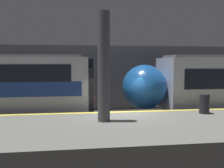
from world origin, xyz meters
The scene contains 5 objects.
ground_plane centered at (0.00, 0.00, 0.00)m, with size 120.00×120.00×0.00m, color #282623.
platform centered at (0.00, -2.51, 0.50)m, with size 40.00×5.03×1.01m.
station_rear_barrier centered at (0.00, 6.15, 2.20)m, with size 50.00×0.15×4.40m.
support_pillar_near centered at (-1.04, -1.88, 3.06)m, with size 0.46×0.46×4.13m.
trash_bin centered at (3.50, -1.00, 1.42)m, with size 0.44×0.44×0.85m.
Camera 1 is at (-2.18, -11.64, 3.20)m, focal length 42.00 mm.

